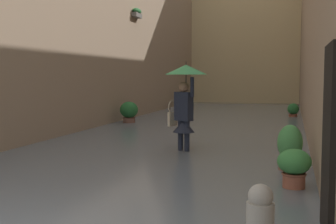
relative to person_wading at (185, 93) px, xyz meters
The scene contains 8 objects.
ground_plane 5.83m from the person_wading, 84.00° to the right, with size 61.06×61.06×0.00m, color gray.
flood_water 5.80m from the person_wading, 84.00° to the right, with size 7.43×30.42×0.18m, color slate.
building_facade_far 19.17m from the person_wading, 88.20° to the right, with size 10.23×1.80×11.28m, color tan.
person_wading is the anchor object (origin of this frame).
potted_plant_near_left 9.72m from the person_wading, 104.22° to the right, with size 0.46×0.46×0.73m.
potted_plant_far_left 3.76m from the person_wading, 131.04° to the left, with size 0.51×0.51×0.77m.
potted_plant_mid_right 6.35m from the person_wading, 57.51° to the right, with size 0.66×0.66×0.94m.
potted_plant_mid_left 2.89m from the person_wading, 147.87° to the left, with size 0.45×0.45×1.00m.
Camera 1 is at (-2.91, 2.93, 1.87)m, focal length 46.82 mm.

